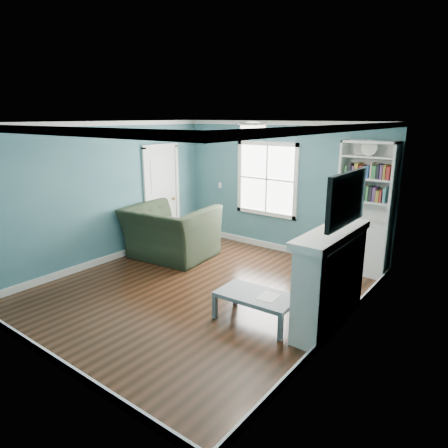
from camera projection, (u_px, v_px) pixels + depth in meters
The scene contains 13 objects.
floor at pixel (199, 290), 6.38m from camera, with size 5.00×5.00×0.00m, color black.
room_walls at pixel (198, 192), 5.96m from camera, with size 5.00×5.00×5.00m.
trim at pixel (198, 215), 6.05m from camera, with size 4.50×5.00×2.60m.
window at pixel (267, 179), 8.08m from camera, with size 1.40×0.06×1.50m.
bookshelf at pixel (363, 222), 6.87m from camera, with size 0.90×0.35×2.31m.
fireplace at pixel (331, 280), 5.15m from camera, with size 0.44×1.58×1.30m.
tv at pixel (347, 199), 4.79m from camera, with size 0.06×1.10×0.65m, color black.
door at pixel (162, 195), 8.47m from camera, with size 0.12×0.98×2.17m.
ceiling_fixture at pixel (253, 127), 5.26m from camera, with size 0.38×0.38×0.15m.
light_switch at pixel (220, 185), 8.85m from camera, with size 0.08×0.01×0.12m, color white.
recliner at pixel (170, 224), 7.69m from camera, with size 1.56×1.01×1.36m, color black.
coffee_table at pixel (256, 298), 5.35m from camera, with size 1.08×0.62×0.38m.
paper_sheet at pixel (268, 297), 5.26m from camera, with size 0.24×0.30×0.00m, color white.
Camera 1 is at (3.87, -4.44, 2.69)m, focal length 32.00 mm.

